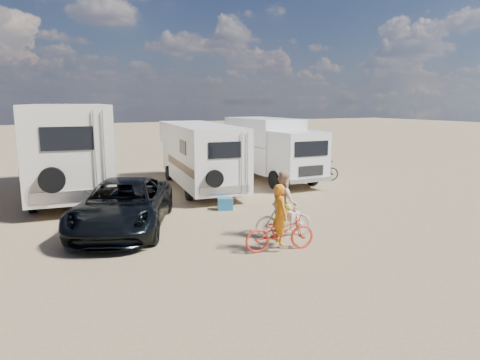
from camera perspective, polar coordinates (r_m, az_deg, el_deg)
name	(u,v)px	position (r m, az deg, el deg)	size (l,w,h in m)	color
ground	(267,229)	(12.93, 3.55, -6.41)	(140.00, 140.00, 0.00)	#967D59
rv_main	(199,156)	(18.86, -5.35, 3.10)	(2.16, 7.49, 2.76)	silver
rv_left	(70,151)	(18.37, -21.40, 3.59)	(2.79, 7.91, 3.60)	beige
box_truck	(273,150)	(20.64, 4.29, 3.96)	(2.16, 6.36, 2.92)	silver
dark_suv	(123,205)	(13.14, -15.07, -3.21)	(2.41, 5.22, 1.45)	black
bike_man	(280,232)	(11.00, 5.25, -6.82)	(0.64, 1.83, 0.96)	red
bike_woman	(284,220)	(12.13, 5.75, -5.19)	(0.45, 1.61, 0.97)	beige
rider_man	(280,221)	(10.92, 5.28, -5.39)	(0.56, 0.37, 1.53)	orange
rider_woman	(284,207)	(12.04, 5.78, -3.59)	(0.81, 0.63, 1.67)	tan
bike_parked	(319,171)	(20.81, 10.39, 1.20)	(0.66, 1.90, 1.00)	black
cooler	(225,204)	(15.11, -1.96, -3.14)	(0.52, 0.38, 0.42)	#236796
crate	(235,193)	(17.11, -0.61, -1.67)	(0.44, 0.44, 0.35)	#947653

